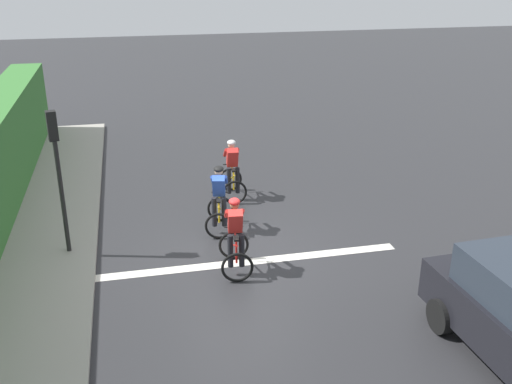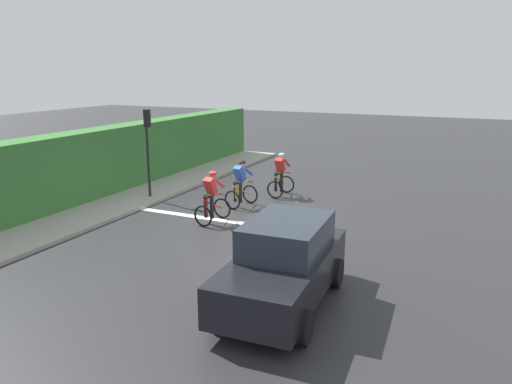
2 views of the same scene
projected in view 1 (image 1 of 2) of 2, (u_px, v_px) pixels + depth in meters
ground_plane at (244, 255)px, 13.34m from camera, size 80.00×80.00×0.00m
sidewalk_kerb at (39, 235)px, 14.18m from camera, size 2.80×19.57×0.12m
road_marking_stop_line at (247, 262)px, 13.03m from camera, size 7.00×0.30×0.01m
cyclist_lead at (232, 171)px, 16.21m from camera, size 0.74×1.12×1.66m
cyclist_second at (219, 201)px, 14.24m from camera, size 0.88×1.19×1.66m
cyclist_mid at (235, 238)px, 12.38m from camera, size 0.80×1.15×1.66m
traffic_light_near_crossing at (57, 162)px, 12.55m from camera, size 0.24×0.31×3.34m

